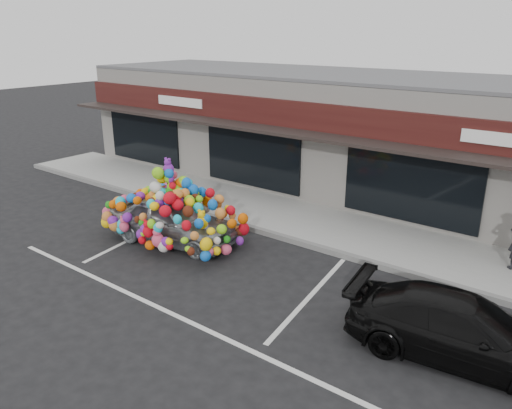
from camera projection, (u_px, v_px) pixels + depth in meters
The scene contains 9 objects.
ground at pixel (215, 266), 13.02m from camera, with size 90.00×90.00×0.00m, color black.
shop_building at pixel (364, 134), 18.63m from camera, with size 24.00×7.20×4.31m.
sidewalk at pixel (298, 220), 16.00m from camera, with size 26.00×3.00×0.15m, color #999A94.
kerb at pixel (271, 234), 14.87m from camera, with size 26.00×0.18×0.16m, color slate.
parking_stripe_left at pixel (140, 235), 15.01m from camera, with size 0.12×4.40×0.01m, color silver.
parking_stripe_mid at pixel (311, 296), 11.57m from camera, with size 0.12×4.40×0.01m, color silver.
lane_line at pixel (213, 333), 10.15m from camera, with size 14.00×0.12×0.01m, color silver.
toy_car at pixel (172, 215), 14.27m from camera, with size 2.82×4.37×2.40m.
black_sedan at pixel (461, 329), 9.22m from camera, with size 4.20×1.71×1.22m, color black.
Camera 1 is at (8.00, -8.68, 5.83)m, focal length 35.00 mm.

